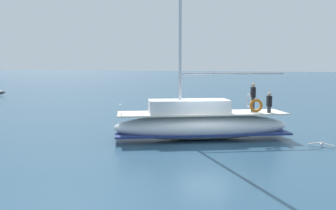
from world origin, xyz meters
name	(u,v)px	position (x,y,z in m)	size (l,w,h in m)	color
ground_plane	(204,143)	(0.00, 0.00, 0.00)	(400.00, 400.00, 0.00)	#284C66
main_sailboat	(200,123)	(0.86, 0.52, 0.90)	(6.86, 9.52, 11.59)	silver
seagull	(321,144)	(1.33, -5.65, 0.16)	(0.47, 1.21, 0.18)	silver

